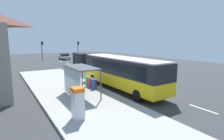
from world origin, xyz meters
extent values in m
cube|color=#38383A|center=(0.00, 14.00, -0.02)|extent=(56.00, 92.00, 0.04)
cube|color=#ADAAA3|center=(-6.40, 2.00, 0.09)|extent=(6.20, 30.00, 0.18)
cube|color=silver|center=(0.25, -6.00, 0.01)|extent=(0.16, 2.20, 0.01)
cube|color=silver|center=(0.25, -1.00, 0.01)|extent=(0.16, 2.20, 0.01)
cube|color=silver|center=(0.25, 4.00, 0.01)|extent=(0.16, 2.20, 0.01)
cube|color=silver|center=(0.25, 9.00, 0.01)|extent=(0.16, 2.20, 0.01)
cube|color=silver|center=(0.25, 14.00, 0.01)|extent=(0.16, 2.20, 0.01)
cube|color=silver|center=(0.25, 19.00, 0.01)|extent=(0.16, 2.20, 0.01)
cube|color=silver|center=(0.25, 24.00, 0.01)|extent=(0.16, 2.20, 0.01)
cube|color=silver|center=(0.25, 29.00, 0.01)|extent=(0.16, 2.20, 0.01)
cube|color=yellow|center=(-1.70, 1.41, 1.07)|extent=(2.81, 11.07, 1.15)
cube|color=black|center=(-1.70, 1.41, 2.38)|extent=(2.81, 11.07, 1.45)
cube|color=silver|center=(-1.70, 1.41, 3.15)|extent=(2.67, 10.84, 0.12)
cube|color=black|center=(-1.85, 6.86, 2.30)|extent=(2.30, 0.18, 1.22)
cube|color=black|center=(-2.90, 0.88, 2.30)|extent=(0.32, 8.58, 1.10)
cylinder|color=black|center=(-2.94, 5.28, 0.50)|extent=(0.31, 1.01, 1.00)
cylinder|color=black|center=(-0.68, 5.34, 0.50)|extent=(0.31, 1.01, 1.00)
cylinder|color=black|center=(-2.73, -2.32, 0.50)|extent=(0.31, 1.01, 1.00)
cylinder|color=black|center=(-0.47, -2.26, 0.50)|extent=(0.31, 1.01, 1.00)
cube|color=black|center=(2.20, 21.43, 1.32)|extent=(2.22, 5.28, 1.96)
cube|color=black|center=(2.20, 21.43, 1.66)|extent=(2.17, 3.20, 0.44)
cylinder|color=black|center=(3.01, 19.39, 0.34)|extent=(0.25, 0.69, 0.68)
cylinder|color=black|center=(1.22, 19.47, 0.34)|extent=(0.25, 0.69, 0.68)
cylinder|color=black|center=(3.18, 23.39, 0.34)|extent=(0.25, 0.69, 0.68)
cylinder|color=black|center=(1.39, 23.46, 0.34)|extent=(0.25, 0.69, 0.68)
cube|color=#B7B7BC|center=(2.30, 33.05, 0.62)|extent=(1.92, 4.45, 0.60)
cube|color=black|center=(2.31, 32.85, 1.22)|extent=(1.65, 2.42, 0.60)
cylinder|color=black|center=(1.44, 34.53, 0.32)|extent=(0.22, 0.65, 0.64)
cylinder|color=black|center=(3.08, 34.57, 0.32)|extent=(0.22, 0.65, 0.64)
cylinder|color=black|center=(1.52, 31.53, 0.32)|extent=(0.22, 0.65, 0.64)
cylinder|color=black|center=(3.16, 31.58, 0.32)|extent=(0.22, 0.65, 0.64)
cube|color=silver|center=(-8.11, -3.34, 1.03)|extent=(0.60, 0.70, 1.70)
cube|color=orange|center=(-8.11, -3.34, 2.00)|extent=(0.66, 0.76, 0.24)
cube|color=black|center=(-7.80, -3.34, 1.30)|extent=(0.03, 0.36, 0.44)
cylinder|color=blue|center=(-4.20, 2.51, 0.66)|extent=(0.52, 0.52, 0.95)
cylinder|color=red|center=(-4.20, 3.21, 0.66)|extent=(0.52, 0.52, 0.95)
cylinder|color=green|center=(-4.20, 3.91, 0.66)|extent=(0.52, 0.52, 0.95)
cylinder|color=#2D2D2D|center=(5.40, 31.65, 2.30)|extent=(0.14, 0.14, 4.59)
cube|color=black|center=(5.62, 31.65, 4.09)|extent=(0.24, 0.28, 0.84)
sphere|color=#360606|center=(5.74, 31.65, 4.37)|extent=(0.16, 0.16, 0.16)
sphere|color=#3C2C03|center=(5.74, 31.65, 4.09)|extent=(0.16, 0.16, 0.16)
sphere|color=green|center=(5.74, 31.65, 3.81)|extent=(0.16, 0.16, 0.16)
cylinder|color=#2D2D2D|center=(-3.20, 32.45, 2.32)|extent=(0.14, 0.14, 4.64)
cube|color=black|center=(-2.98, 32.45, 4.14)|extent=(0.24, 0.28, 0.84)
sphere|color=#360606|center=(-2.86, 32.45, 4.42)|extent=(0.16, 0.16, 0.16)
sphere|color=#3C2C03|center=(-2.86, 32.45, 4.14)|extent=(0.16, 0.16, 0.16)
sphere|color=green|center=(-2.86, 32.45, 3.86)|extent=(0.16, 0.16, 0.16)
cube|color=#4C4C51|center=(-6.10, 1.03, 2.63)|extent=(1.80, 4.00, 0.10)
cube|color=#8CA5B2|center=(-6.95, 1.03, 1.43)|extent=(0.06, 3.80, 2.30)
cylinder|color=#4C4C51|center=(-5.25, -0.87, 1.40)|extent=(0.10, 0.10, 2.44)
cylinder|color=#4C4C51|center=(-5.25, 2.93, 1.40)|extent=(0.10, 0.10, 2.44)
camera|label=1|loc=(-11.85, -13.37, 4.86)|focal=29.69mm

